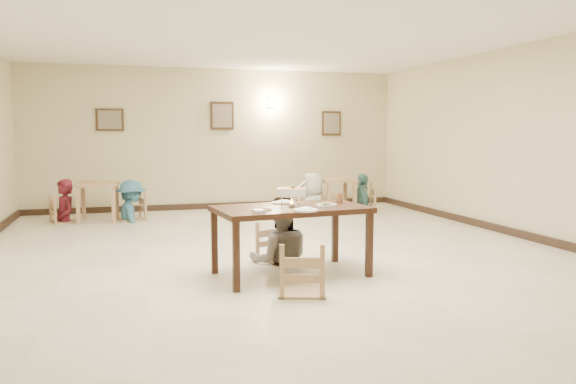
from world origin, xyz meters
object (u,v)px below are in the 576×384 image
object	(u,v)px
bg_chair_rl	(313,188)
bg_chair_rr	(362,185)
chair_far	(277,226)
curry_warmer	(292,192)
bg_table_left	(98,189)
bg_table_right	(337,185)
bg_diner_b	(131,180)
chair_near	(302,244)
bg_chair_ll	(64,197)
bg_chair_lr	(131,194)
bg_diner_a	(63,179)
bg_diner_d	(362,173)
bg_diner_c	(313,173)
main_table	(291,214)
drink_glass	(339,197)
main_diner	(280,197)

from	to	relation	value
bg_chair_rl	bg_chair_rr	bearing A→B (deg)	-70.64
bg_chair_rl	chair_far	bearing A→B (deg)	171.69
curry_warmer	bg_table_left	distance (m)	5.35
bg_table_right	bg_diner_b	world-z (taller)	bg_diner_b
chair_near	bg_chair_rr	xyz separation A→B (m)	(3.12, 5.55, 0.02)
bg_chair_ll	bg_chair_lr	world-z (taller)	bg_chair_lr
bg_diner_a	curry_warmer	bearing A→B (deg)	5.90
bg_diner_b	bg_diner_d	bearing A→B (deg)	-103.19
chair_far	bg_diner_c	xyz separation A→B (m)	(1.84, 3.95, 0.38)
chair_near	bg_chair_ll	size ratio (longest dim) A/B	1.08
bg_table_right	bg_chair_ll	bearing A→B (deg)	179.83
main_table	bg_table_left	size ratio (longest dim) A/B	2.27
chair_near	bg_table_left	distance (m)	5.95
bg_table_right	bg_diner_a	xyz separation A→B (m)	(-5.34, 0.02, 0.24)
curry_warmer	bg_diner_a	distance (m)	5.66
bg_chair_ll	bg_diner_c	xyz separation A→B (m)	(4.78, -0.09, 0.35)
bg_chair_rr	bg_diner_c	distance (m)	1.16
bg_chair_rr	chair_far	bearing A→B (deg)	-24.20
chair_far	bg_chair_rl	bearing A→B (deg)	46.07
bg_chair_lr	bg_diner_d	size ratio (longest dim) A/B	0.63
bg_table_right	bg_diner_c	xyz separation A→B (m)	(-0.56, -0.07, 0.27)
curry_warmer	bg_diner_b	distance (m)	5.08
bg_table_left	chair_far	bearing A→B (deg)	-59.52
bg_chair_ll	bg_diner_b	distance (m)	1.23
curry_warmer	bg_diner_b	size ratio (longest dim) A/B	0.24
curry_warmer	bg_chair_ll	distance (m)	5.68
bg_diner_d	main_table	bearing A→B (deg)	157.66
bg_chair_rr	bg_diner_d	xyz separation A→B (m)	(0.00, 0.00, 0.25)
bg_chair_lr	bg_diner_b	xyz separation A→B (m)	(0.00, 0.00, 0.28)
bg_diner_a	bg_diner_c	distance (m)	4.78
main_table	bg_chair_lr	xyz separation A→B (m)	(-1.70, 4.76, -0.23)
drink_glass	bg_diner_b	distance (m)	5.16
bg_chair_rr	bg_chair_rl	bearing A→B (deg)	-74.98
main_table	bg_chair_rl	distance (m)	5.13
bg_table_right	bg_diner_a	world-z (taller)	bg_diner_a
chair_near	bg_diner_b	xyz separation A→B (m)	(-1.60, 5.49, 0.26)
drink_glass	bg_diner_c	bearing A→B (deg)	74.97
bg_chair_lr	bg_chair_rl	xyz separation A→B (m)	(3.59, 0.00, 0.02)
bg_chair_rl	bg_chair_ll	bearing A→B (deg)	105.66
bg_diner_c	main_diner	bearing A→B (deg)	-14.34
main_diner	chair_near	bearing A→B (deg)	92.63
bg_chair_rr	bg_diner_b	xyz separation A→B (m)	(-4.72, -0.06, 0.23)
bg_table_right	bg_chair_rr	bearing A→B (deg)	-1.88
bg_diner_d	bg_chair_ll	bearing A→B (deg)	99.40
main_table	bg_diner_d	xyz separation A→B (m)	(3.02, 4.81, 0.07)
bg_table_right	bg_diner_d	world-z (taller)	bg_diner_d
drink_glass	bg_table_left	distance (m)	5.50
main_table	bg_chair_rr	world-z (taller)	bg_chair_rr
main_table	bg_table_left	bearing A→B (deg)	109.05
bg_chair_lr	bg_diner_b	distance (m)	0.28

